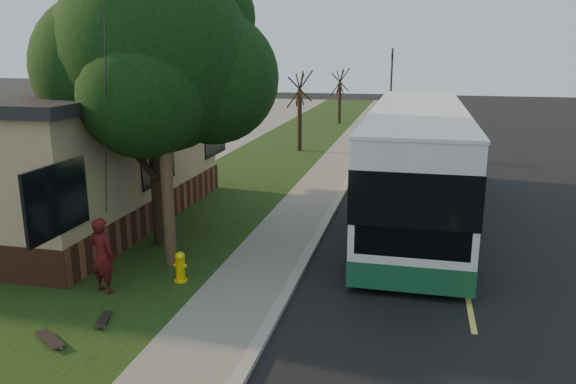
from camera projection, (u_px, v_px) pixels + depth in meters
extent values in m
plane|color=black|center=(287.00, 294.00, 12.80)|extent=(120.00, 120.00, 0.00)
cube|color=black|center=(449.00, 196.00, 21.36)|extent=(8.00, 80.00, 0.01)
cube|color=gray|center=(344.00, 189.00, 22.22)|extent=(0.25, 80.00, 0.12)
cube|color=slate|center=(319.00, 188.00, 22.44)|extent=(2.00, 80.00, 0.08)
cube|color=black|center=(236.00, 183.00, 23.21)|extent=(5.00, 80.00, 0.07)
cube|color=slate|center=(26.00, 172.00, 25.39)|extent=(15.00, 80.00, 0.04)
cylinder|color=yellow|center=(181.00, 270.00, 13.28)|extent=(0.22, 0.22, 0.55)
sphere|color=yellow|center=(180.00, 257.00, 13.19)|extent=(0.24, 0.24, 0.24)
cylinder|color=yellow|center=(180.00, 265.00, 13.25)|extent=(0.30, 0.10, 0.10)
cylinder|color=yellow|center=(180.00, 265.00, 13.25)|extent=(0.10, 0.18, 0.10)
cylinder|color=yellow|center=(181.00, 280.00, 13.34)|extent=(0.32, 0.32, 0.04)
cylinder|color=#473321|center=(162.00, 86.00, 13.33)|extent=(0.30, 0.30, 9.00)
cylinder|color=#2D2D30|center=(106.00, 123.00, 12.68)|extent=(2.52, 3.21, 7.60)
cylinder|color=black|center=(160.00, 174.00, 15.56)|extent=(0.56, 0.56, 4.00)
sphere|color=black|center=(154.00, 55.00, 14.77)|extent=(5.20, 5.20, 5.20)
sphere|color=black|center=(213.00, 78.00, 15.18)|extent=(3.60, 3.60, 3.60)
sphere|color=black|center=(105.00, 67.00, 14.73)|extent=(3.80, 3.80, 3.80)
sphere|color=black|center=(143.00, 94.00, 13.70)|extent=(3.20, 3.20, 3.20)
sphere|color=black|center=(156.00, 40.00, 16.12)|extent=(3.40, 3.40, 3.40)
sphere|color=black|center=(201.00, 18.00, 15.46)|extent=(3.00, 3.00, 3.00)
cylinder|color=black|center=(300.00, 120.00, 30.13)|extent=(0.24, 0.24, 3.30)
cylinder|color=black|center=(300.00, 89.00, 29.72)|extent=(1.38, 0.57, 2.01)
cylinder|color=black|center=(300.00, 89.00, 29.72)|extent=(0.74, 1.21, 1.58)
cylinder|color=black|center=(300.00, 89.00, 29.72)|extent=(0.65, 1.05, 1.95)
cylinder|color=black|center=(300.00, 89.00, 29.72)|extent=(1.28, 0.53, 1.33)
cylinder|color=black|center=(300.00, 89.00, 29.72)|extent=(0.75, 1.21, 1.70)
cylinder|color=black|center=(340.00, 103.00, 41.38)|extent=(0.24, 0.24, 3.03)
cylinder|color=black|center=(340.00, 82.00, 41.01)|extent=(1.38, 0.57, 2.01)
cylinder|color=black|center=(340.00, 82.00, 41.01)|extent=(0.74, 1.21, 1.58)
cylinder|color=black|center=(340.00, 82.00, 41.01)|extent=(0.65, 1.05, 1.95)
cylinder|color=black|center=(340.00, 82.00, 41.01)|extent=(1.28, 0.53, 1.33)
cylinder|color=black|center=(340.00, 82.00, 41.01)|extent=(0.75, 1.21, 1.70)
cylinder|color=#2D2D30|center=(391.00, 84.00, 44.11)|extent=(0.16, 0.16, 5.50)
imported|color=black|center=(392.00, 61.00, 43.67)|extent=(0.18, 0.22, 1.10)
cube|color=silver|center=(416.00, 155.00, 18.29)|extent=(2.79, 13.41, 3.02)
cube|color=#175330|center=(414.00, 201.00, 18.68)|extent=(2.81, 13.43, 0.61)
cube|color=black|center=(417.00, 149.00, 18.23)|extent=(2.83, 13.45, 1.23)
cube|color=black|center=(413.00, 219.00, 12.03)|extent=(2.49, 0.06, 1.79)
cube|color=yellow|center=(417.00, 149.00, 11.67)|extent=(1.79, 0.06, 0.39)
cube|color=#FFF2CC|center=(372.00, 271.00, 12.52)|extent=(0.28, 0.04, 0.17)
cube|color=#FFF2CC|center=(449.00, 278.00, 12.16)|extent=(0.28, 0.04, 0.17)
cube|color=silver|center=(419.00, 108.00, 17.91)|extent=(2.84, 13.46, 0.08)
cylinder|color=black|center=(355.00, 247.00, 14.34)|extent=(0.31, 1.03, 1.03)
cylinder|color=black|center=(469.00, 256.00, 13.73)|extent=(0.31, 1.03, 1.03)
cylinder|color=black|center=(369.00, 208.00, 17.92)|extent=(0.31, 1.03, 1.03)
cylinder|color=black|center=(459.00, 213.00, 17.31)|extent=(0.31, 1.03, 1.03)
cylinder|color=black|center=(381.00, 169.00, 23.62)|extent=(0.31, 1.03, 1.03)
cylinder|color=black|center=(450.00, 172.00, 23.01)|extent=(0.31, 1.03, 1.03)
imported|color=#490E0F|center=(102.00, 255.00, 12.57)|extent=(0.73, 0.58, 1.75)
cube|color=black|center=(104.00, 319.00, 11.34)|extent=(0.39, 0.76, 0.02)
cylinder|color=silver|center=(101.00, 327.00, 11.10)|extent=(0.17, 0.09, 0.05)
cylinder|color=silver|center=(107.00, 315.00, 11.59)|extent=(0.17, 0.09, 0.05)
cube|color=black|center=(50.00, 339.00, 10.54)|extent=(0.89, 0.69, 0.02)
cylinder|color=silver|center=(57.00, 347.00, 10.33)|extent=(0.16, 0.20, 0.06)
cylinder|color=silver|center=(43.00, 335.00, 10.78)|extent=(0.16, 0.20, 0.06)
cube|color=#13301E|center=(163.00, 173.00, 22.39)|extent=(1.38, 1.09, 1.17)
cube|color=#13301E|center=(162.00, 158.00, 22.23)|extent=(1.43, 1.14, 0.08)
imported|color=black|center=(400.00, 119.00, 39.33)|extent=(2.02, 4.21, 1.39)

